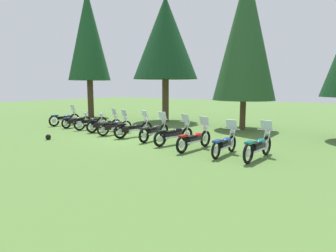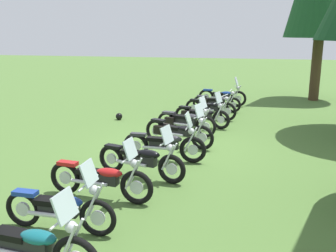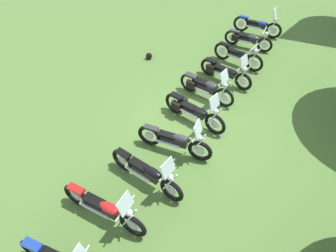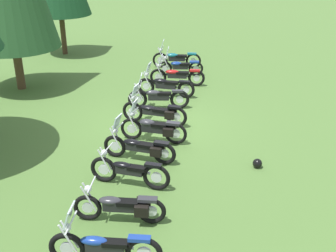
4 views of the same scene
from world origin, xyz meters
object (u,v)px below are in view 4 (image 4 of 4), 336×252
object	(u,v)px
motorcycle_9	(180,66)
motorcycle_5	(155,112)
motorcycle_7	(165,85)
motorcycle_10	(176,58)
motorcycle_8	(177,75)
motorcycle_0	(103,247)
motorcycle_3	(140,147)
motorcycle_4	(154,128)
motorcycle_1	(121,206)
motorcycle_2	(129,171)
dropped_helmet	(257,163)
motorcycle_6	(158,97)

from	to	relation	value
motorcycle_9	motorcycle_5	bearing A→B (deg)	80.94
motorcycle_7	motorcycle_10	bearing A→B (deg)	-83.25
motorcycle_8	motorcycle_7	bearing A→B (deg)	76.02
motorcycle_7	motorcycle_8	distance (m)	1.43
motorcycle_9	motorcycle_10	xyz separation A→B (m)	(1.26, 0.14, 0.03)
motorcycle_0	motorcycle_3	bearing A→B (deg)	-90.97
motorcycle_3	motorcycle_4	size ratio (longest dim) A/B	1.01
motorcycle_1	motorcycle_0	bearing A→B (deg)	87.13
motorcycle_9	motorcycle_3	bearing A→B (deg)	81.63
motorcycle_1	motorcycle_5	size ratio (longest dim) A/B	0.94
motorcycle_1	motorcycle_5	world-z (taller)	motorcycle_5
motorcycle_3	motorcycle_5	world-z (taller)	motorcycle_5
motorcycle_0	motorcycle_9	world-z (taller)	motorcycle_0
motorcycle_5	motorcycle_10	bearing A→B (deg)	-80.04
motorcycle_9	motorcycle_2	bearing A→B (deg)	81.72
motorcycle_0	dropped_helmet	bearing A→B (deg)	-129.21
motorcycle_8	motorcycle_9	size ratio (longest dim) A/B	1.13
motorcycle_2	motorcycle_5	bearing A→B (deg)	-82.35
motorcycle_0	motorcycle_7	distance (m)	9.83
motorcycle_6	dropped_helmet	size ratio (longest dim) A/B	8.62
motorcycle_1	motorcycle_10	xyz separation A→B (m)	(12.37, -1.50, 0.07)
motorcycle_0	motorcycle_9	size ratio (longest dim) A/B	1.07
motorcycle_9	dropped_helmet	xyz separation A→B (m)	(-8.64, -1.98, -0.32)
motorcycle_8	motorcycle_3	bearing A→B (deg)	86.17
motorcycle_2	dropped_helmet	world-z (taller)	motorcycle_2
motorcycle_6	motorcycle_10	size ratio (longest dim) A/B	0.97
dropped_helmet	motorcycle_7	bearing A→B (deg)	24.35
motorcycle_5	motorcycle_8	size ratio (longest dim) A/B	0.95
motorcycle_3	motorcycle_4	world-z (taller)	motorcycle_4
motorcycle_8	motorcycle_1	bearing A→B (deg)	87.60
motorcycle_6	motorcycle_7	size ratio (longest dim) A/B	0.99
motorcycle_5	motorcycle_7	distance (m)	2.84
motorcycle_6	motorcycle_8	xyz separation A→B (m)	(2.70, -0.77, 0.00)
motorcycle_8	motorcycle_10	distance (m)	2.69
motorcycle_4	dropped_helmet	size ratio (longest dim) A/B	7.94
motorcycle_2	motorcycle_3	world-z (taller)	motorcycle_3
motorcycle_0	motorcycle_8	distance (m)	11.23
motorcycle_0	motorcycle_7	xyz separation A→B (m)	(9.76, -1.18, 0.00)
motorcycle_2	motorcycle_9	size ratio (longest dim) A/B	1.01
motorcycle_4	motorcycle_8	distance (m)	5.59
motorcycle_2	motorcycle_8	distance (m)	8.26
motorcycle_10	motorcycle_9	bearing A→B (deg)	101.91
motorcycle_5	motorcycle_9	distance (m)	5.69
motorcycle_1	motorcycle_5	bearing A→B (deg)	-91.30
motorcycle_1	motorcycle_9	size ratio (longest dim) A/B	1.00
motorcycle_4	motorcycle_6	xyz separation A→B (m)	(2.83, -0.06, -0.01)
motorcycle_2	motorcycle_4	size ratio (longest dim) A/B	1.01
motorcycle_7	motorcycle_1	bearing A→B (deg)	97.56
motorcycle_5	dropped_helmet	xyz separation A→B (m)	(-3.04, -2.99, -0.33)
motorcycle_0	motorcycle_9	distance (m)	12.67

